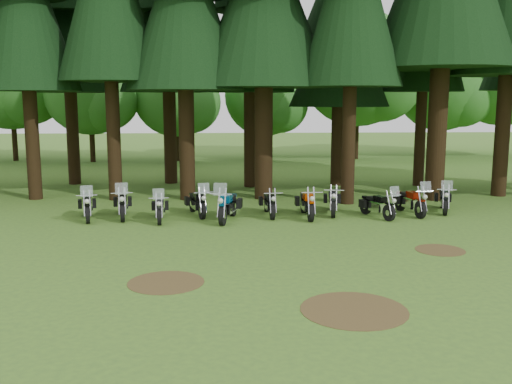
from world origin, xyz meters
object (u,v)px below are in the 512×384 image
motorcycle_4 (228,207)px  motorcycle_10 (444,200)px  motorcycle_0 (87,207)px  motorcycle_2 (160,209)px  motorcycle_5 (269,204)px  motorcycle_6 (307,204)px  motorcycle_1 (123,205)px  motorcycle_9 (410,202)px  motorcycle_7 (333,202)px  motorcycle_8 (377,206)px  motorcycle_3 (197,203)px

motorcycle_4 → motorcycle_10: 8.33m
motorcycle_0 → motorcycle_2: (2.62, -0.40, -0.02)m
motorcycle_2 → motorcycle_5: size_ratio=1.00×
motorcycle_6 → motorcycle_10: 5.42m
motorcycle_1 → motorcycle_4: (3.82, -0.73, 0.03)m
motorcycle_6 → motorcycle_9: (3.91, 0.26, -0.01)m
motorcycle_2 → motorcycle_7: bearing=3.5°
motorcycle_4 → motorcycle_9: motorcycle_4 is taller
motorcycle_1 → motorcycle_10: motorcycle_1 is taller
motorcycle_1 → motorcycle_8: (9.24, -0.48, -0.05)m
motorcycle_4 → motorcycle_10: size_ratio=1.13×
motorcycle_1 → motorcycle_2: size_ratio=1.10×
motorcycle_5 → motorcycle_0: bearing=178.9°
motorcycle_10 → motorcycle_8: bearing=-144.7°
motorcycle_3 → motorcycle_9: bearing=-18.3°
motorcycle_0 → motorcycle_10: (13.27, 0.68, -0.01)m
motorcycle_0 → motorcycle_7: motorcycle_0 is taller
motorcycle_5 → motorcycle_6: (1.34, -0.36, 0.04)m
motorcycle_9 → motorcycle_4: bearing=175.5°
motorcycle_7 → motorcycle_6: bearing=-141.3°
motorcycle_9 → motorcycle_10: motorcycle_9 is taller
motorcycle_3 → motorcycle_8: size_ratio=1.08×
motorcycle_10 → motorcycle_6: bearing=-155.1°
motorcycle_6 → motorcycle_7: bearing=28.6°
motorcycle_8 → motorcycle_9: (1.37, 0.46, 0.04)m
motorcycle_1 → motorcycle_4: 3.88m
motorcycle_6 → motorcycle_7: size_ratio=1.03×
motorcycle_1 → motorcycle_8: size_ratio=1.15×
motorcycle_7 → motorcycle_9: 2.88m
motorcycle_6 → motorcycle_0: bearing=178.4°
motorcycle_1 → motorcycle_9: size_ratio=1.03×
motorcycle_0 → motorcycle_5: motorcycle_0 is taller
motorcycle_4 → motorcycle_3: bearing=152.7°
motorcycle_2 → motorcycle_9: 9.22m
motorcycle_2 → motorcycle_10: (10.66, 1.08, 0.01)m
motorcycle_4 → motorcycle_10: bearing=21.3°
motorcycle_4 → motorcycle_8: size_ratio=1.21×
motorcycle_4 → motorcycle_9: bearing=19.1°
motorcycle_4 → motorcycle_5: bearing=40.6°
motorcycle_0 → motorcycle_5: bearing=-11.0°
motorcycle_0 → motorcycle_10: motorcycle_0 is taller
motorcycle_8 → motorcycle_1: bearing=155.4°
motorcycle_5 → motorcycle_8: 3.93m
motorcycle_3 → motorcycle_7: 5.06m
motorcycle_0 → motorcycle_9: 11.81m
motorcycle_9 → motorcycle_3: bearing=167.7°
motorcycle_4 → motorcycle_8: (5.42, 0.24, -0.08)m
motorcycle_0 → motorcycle_7: (8.96, 0.56, -0.00)m
motorcycle_5 → motorcycle_8: motorcycle_8 is taller
motorcycle_8 → motorcycle_2: bearing=159.5°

